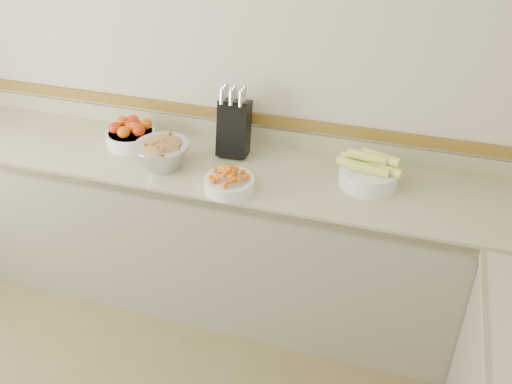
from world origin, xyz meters
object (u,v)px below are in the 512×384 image
(knife_block, at_px, (234,126))
(cherry_tomato_bowl, at_px, (230,182))
(corn_bowl, at_px, (369,172))
(rhubarb_bowl, at_px, (163,153))
(tomato_bowl, at_px, (131,134))

(knife_block, height_order, cherry_tomato_bowl, knife_block)
(corn_bowl, relative_size, rhubarb_bowl, 1.13)
(cherry_tomato_bowl, bearing_deg, rhubarb_bowl, 165.30)
(corn_bowl, xyz_separation_m, rhubarb_bowl, (-1.05, -0.15, 0.02))
(cherry_tomato_bowl, bearing_deg, tomato_bowl, 156.93)
(knife_block, relative_size, cherry_tomato_bowl, 1.56)
(knife_block, distance_m, corn_bowl, 0.76)
(tomato_bowl, relative_size, corn_bowl, 0.85)
(tomato_bowl, height_order, cherry_tomato_bowl, same)
(tomato_bowl, bearing_deg, cherry_tomato_bowl, -23.07)
(knife_block, distance_m, rhubarb_bowl, 0.41)
(knife_block, bearing_deg, rhubarb_bowl, -139.80)
(tomato_bowl, height_order, corn_bowl, corn_bowl)
(knife_block, xyz_separation_m, cherry_tomato_bowl, (0.10, -0.36, -0.11))
(corn_bowl, bearing_deg, knife_block, 171.83)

